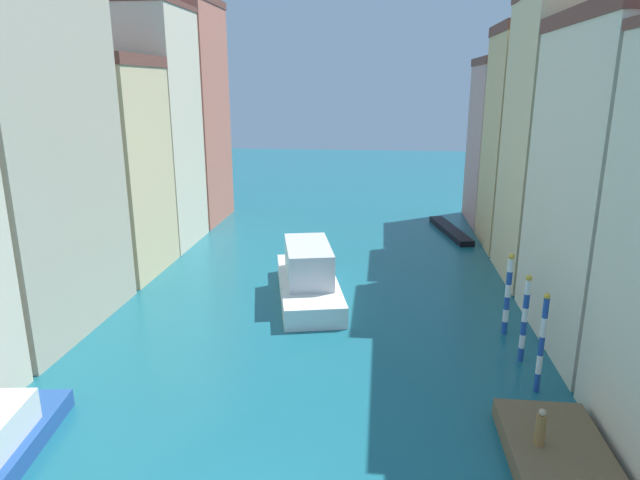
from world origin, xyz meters
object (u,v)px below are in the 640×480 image
Objects in this scene: vaporetto_white at (308,276)px; motorboat_0 at (1,443)px; waterfront_dock at (562,463)px; gondola_black at (450,230)px; mooring_pole_0 at (542,343)px; person_on_dock at (540,428)px; mooring_pole_2 at (508,293)px; mooring_pole_1 at (525,318)px.

vaporetto_white reaches higher than motorboat_0.
gondola_black is (-0.15, 32.42, -0.11)m from waterfront_dock.
waterfront_dock reaches higher than gondola_black.
vaporetto_white is (-11.43, 10.12, -1.00)m from mooring_pole_0.
person_on_dock is 10.89m from mooring_pole_2.
person_on_dock is at bearing -95.51° from mooring_pole_2.
mooring_pole_1 is at bearing 90.72° from mooring_pole_0.
mooring_pole_1 reaches higher than waterfront_dock.
waterfront_dock is 0.63× the size of vaporetto_white.
gondola_black is 1.26× the size of motorboat_0.
mooring_pole_0 is 1.04× the size of mooring_pole_1.
waterfront_dock is at bearing 4.40° from motorboat_0.
waterfront_dock is at bearing -91.78° from mooring_pole_2.
mooring_pole_1 is at bearing 81.23° from person_on_dock.
motorboat_0 is at bearing -175.60° from waterfront_dock.
mooring_pole_1 is 0.48× the size of gondola_black.
person_on_dock is 18.16m from vaporetto_white.
waterfront_dock is at bearing -89.74° from gondola_black.
mooring_pole_0 is at bearing -41.53° from vaporetto_white.
mooring_pole_0 is (1.23, 4.90, 0.97)m from person_on_dock.
motorboat_0 reaches higher than gondola_black.
vaporetto_white is 19.18m from motorboat_0.
vaporetto_white is at bearing 147.35° from mooring_pole_1.
gondola_black is at bearing 91.53° from mooring_pole_1.
vaporetto_white is at bearing 138.47° from mooring_pole_0.
mooring_pole_0 is at bearing -88.20° from mooring_pole_2.
vaporetto_white is (-10.20, 15.02, -0.03)m from person_on_dock.
mooring_pole_1 reaches higher than person_on_dock.
vaporetto_white is at bearing 124.18° from person_on_dock.
vaporetto_white reaches higher than gondola_black.
mooring_pole_2 is 0.49× the size of gondola_black.
mooring_pole_0 is at bearing 75.94° from person_on_dock.
mooring_pole_0 is 5.90m from mooring_pole_2.
mooring_pole_2 is at bearing 91.80° from mooring_pole_0.
mooring_pole_2 is at bearing -20.61° from vaporetto_white.
person_on_dock is at bearing -55.82° from vaporetto_white.
gondola_black is at bearing 57.55° from vaporetto_white.
motorboat_0 is (-20.22, -6.91, -1.64)m from mooring_pole_0.
mooring_pole_2 reaches higher than motorboat_0.
waterfront_dock is 32.43m from gondola_black.
gondola_black is at bearing 89.02° from person_on_dock.
mooring_pole_2 reaches higher than gondola_black.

